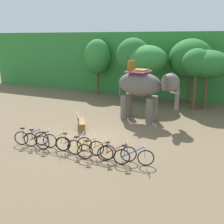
% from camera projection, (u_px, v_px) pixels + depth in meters
% --- Properties ---
extents(ground_plane, '(80.00, 80.00, 0.00)m').
position_uv_depth(ground_plane, '(85.00, 137.00, 14.30)').
color(ground_plane, brown).
extents(foliage_hedge, '(36.00, 6.00, 5.66)m').
position_uv_depth(foliage_hedge, '(158.00, 62.00, 26.00)').
color(foliage_hedge, '#338438').
rests_on(foliage_hedge, ground).
extents(tree_center_left, '(2.45, 2.45, 5.05)m').
position_uv_depth(tree_center_left, '(98.00, 57.00, 24.37)').
color(tree_center_left, brown).
rests_on(tree_center_left, ground).
extents(tree_far_right, '(2.71, 2.71, 5.17)m').
position_uv_depth(tree_far_right, '(133.00, 56.00, 21.41)').
color(tree_far_right, brown).
rests_on(tree_far_right, ground).
extents(tree_center, '(3.15, 3.15, 4.62)m').
position_uv_depth(tree_center, '(147.00, 60.00, 20.79)').
color(tree_center, brown).
rests_on(tree_center, ground).
extents(tree_far_left, '(3.37, 3.37, 5.11)m').
position_uv_depth(tree_far_left, '(191.00, 59.00, 20.64)').
color(tree_far_left, brown).
rests_on(tree_far_left, ground).
extents(tree_right, '(2.10, 2.10, 4.45)m').
position_uv_depth(tree_right, '(197.00, 63.00, 18.97)').
color(tree_right, brown).
rests_on(tree_right, ground).
extents(tree_left, '(3.15, 3.15, 4.34)m').
position_uv_depth(tree_left, '(208.00, 64.00, 19.13)').
color(tree_left, brown).
rests_on(tree_left, ground).
extents(elephant, '(4.21, 2.09, 3.78)m').
position_uv_depth(elephant, '(144.00, 87.00, 16.68)').
color(elephant, '#665E56').
rests_on(elephant, ground).
extents(bike_purple, '(1.60, 0.77, 0.92)m').
position_uv_depth(bike_purple, '(31.00, 138.00, 13.18)').
color(bike_purple, black).
rests_on(bike_purple, ground).
extents(bike_black, '(1.66, 0.64, 0.92)m').
position_uv_depth(bike_black, '(40.00, 140.00, 12.93)').
color(bike_black, black).
rests_on(bike_black, ground).
extents(bike_white, '(1.67, 0.60, 0.92)m').
position_uv_depth(bike_white, '(52.00, 143.00, 12.57)').
color(bike_white, black).
rests_on(bike_white, ground).
extents(bike_pink, '(1.59, 0.78, 0.92)m').
position_uv_depth(bike_pink, '(74.00, 143.00, 12.48)').
color(bike_pink, black).
rests_on(bike_pink, ground).
extents(bike_yellow, '(1.63, 0.70, 0.92)m').
position_uv_depth(bike_yellow, '(85.00, 147.00, 12.05)').
color(bike_yellow, black).
rests_on(bike_yellow, ground).
extents(bike_orange, '(1.61, 0.74, 0.92)m').
position_uv_depth(bike_orange, '(96.00, 151.00, 11.61)').
color(bike_orange, black).
rests_on(bike_orange, ground).
extents(bike_red, '(1.62, 0.73, 0.92)m').
position_uv_depth(bike_red, '(117.00, 153.00, 11.43)').
color(bike_red, black).
rests_on(bike_red, ground).
extents(bike_blue, '(1.63, 0.71, 0.92)m').
position_uv_depth(bike_blue, '(134.00, 157.00, 11.08)').
color(bike_blue, black).
rests_on(bike_blue, ground).
extents(wooden_bench, '(1.18, 1.47, 0.89)m').
position_uv_depth(wooden_bench, '(80.00, 121.00, 15.58)').
color(wooden_bench, brown).
rests_on(wooden_bench, ground).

